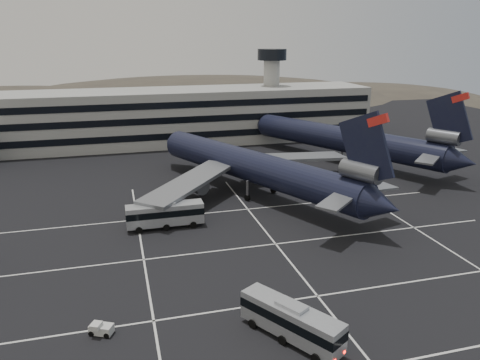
% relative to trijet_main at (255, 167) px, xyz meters
% --- Properties ---
extents(ground, '(260.00, 260.00, 0.00)m').
position_rel_trijet_main_xyz_m(ground, '(-15.30, -24.67, -5.25)').
color(ground, black).
rests_on(ground, ground).
extents(lane_markings, '(90.00, 55.62, 0.01)m').
position_rel_trijet_main_xyz_m(lane_markings, '(-14.35, -23.95, -5.24)').
color(lane_markings, silver).
rests_on(lane_markings, ground).
extents(terminal, '(125.00, 26.00, 24.00)m').
position_rel_trijet_main_xyz_m(terminal, '(-18.25, 46.47, 1.68)').
color(terminal, gray).
rests_on(terminal, ground).
extents(hills, '(352.00, 180.00, 44.00)m').
position_rel_trijet_main_xyz_m(hills, '(2.69, 145.33, -17.32)').
color(hills, '#38332B').
rests_on(hills, ground).
extents(trijet_main, '(43.10, 54.05, 18.08)m').
position_rel_trijet_main_xyz_m(trijet_main, '(0.00, 0.00, 0.00)').
color(trijet_main, black).
rests_on(trijet_main, ground).
extents(trijet_far, '(33.80, 53.28, 18.08)m').
position_rel_trijet_main_xyz_m(trijet_far, '(26.31, 16.10, 0.18)').
color(trijet_far, black).
rests_on(trijet_far, ground).
extents(bus_near, '(7.77, 10.53, 3.81)m').
position_rel_trijet_main_xyz_m(bus_near, '(-8.95, -41.00, -3.16)').
color(bus_near, '#989B9F').
rests_on(bus_near, ground).
extents(bus_far, '(11.49, 2.97, 4.05)m').
position_rel_trijet_main_xyz_m(bus_far, '(-17.34, -10.79, -3.03)').
color(bus_far, '#989B9F').
rests_on(bus_far, ground).
extents(tug_b, '(2.50, 2.13, 1.39)m').
position_rel_trijet_main_xyz_m(tug_b, '(-26.27, -35.54, -4.63)').
color(tug_b, silver).
rests_on(tug_b, ground).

